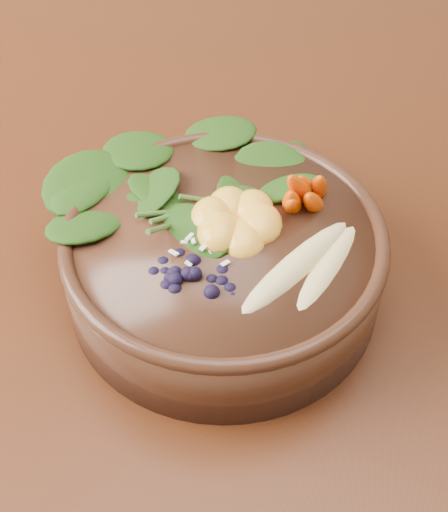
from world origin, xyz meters
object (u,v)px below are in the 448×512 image
Objects in this scene: carrot_cluster at (319,168)px; banana_halves at (313,255)px; dining_table at (398,248)px; blueberry_pile at (190,263)px; mandarin_cluster at (236,209)px; stoneware_bowl at (224,264)px; kale_heap at (214,160)px.

banana_halves is (0.00, -0.08, -0.03)m from carrot_cluster.
dining_table is at bearing 70.33° from carrot_cluster.
banana_halves is 1.12× the size of blueberry_pile.
carrot_cluster is 0.60× the size of blueberry_pile.
blueberry_pile is (-0.03, -0.07, 0.00)m from mandarin_cluster.
stoneware_bowl is (-0.18, -0.17, 0.13)m from dining_table.
carrot_cluster is at bearing -131.06° from dining_table.
kale_heap reaches higher than banana_halves.
kale_heap is 2.07× the size of mandarin_cluster.
carrot_cluster is at bearing -10.87° from kale_heap.
carrot_cluster is (-0.10, -0.12, 0.21)m from dining_table.
stoneware_bowl is 0.06m from mandarin_cluster.
kale_heap reaches higher than stoneware_bowl.
banana_halves is at bearing 17.10° from blueberry_pile.
blueberry_pile reaches higher than banana_halves.
mandarin_cluster is (0.03, -0.05, -0.01)m from kale_heap.
banana_halves is 0.08m from mandarin_cluster.
dining_table is at bearing 43.87° from stoneware_bowl.
carrot_cluster is 0.87× the size of mandarin_cluster.
carrot_cluster is 0.08m from banana_halves.
kale_heap reaches higher than blueberry_pile.
mandarin_cluster reaches higher than stoneware_bowl.
blueberry_pile reaches higher than mandarin_cluster.
stoneware_bowl is 0.08m from blueberry_pile.
carrot_cluster is at bearing 34.93° from stoneware_bowl.
dining_table is at bearing 27.27° from kale_heap.
dining_table is 0.29m from banana_halves.
banana_halves is (-0.10, -0.20, 0.18)m from dining_table.
carrot_cluster is 0.08m from mandarin_cluster.
kale_heap is 2.38× the size of carrot_cluster.
dining_table is 11.04× the size of banana_halves.
carrot_cluster reaches higher than banana_halves.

